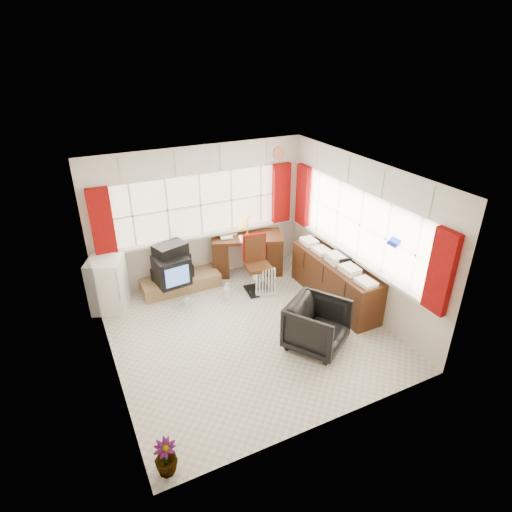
{
  "coord_description": "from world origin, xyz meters",
  "views": [
    {
      "loc": [
        -2.28,
        -4.9,
        4.08
      ],
      "look_at": [
        0.4,
        0.55,
        0.99
      ],
      "focal_mm": 30.0,
      "sensor_mm": 36.0,
      "label": 1
    }
  ],
  "objects_px": {
    "radiator": "(265,285)",
    "crt_tv": "(172,270)",
    "desk_lamp": "(247,221)",
    "desk": "(247,252)",
    "task_chair": "(256,261)",
    "credenza": "(334,280)",
    "office_chair": "(317,325)",
    "tv_bench": "(181,283)",
    "mini_fridge": "(108,285)"
  },
  "relations": [
    {
      "from": "task_chair",
      "to": "desk_lamp",
      "type": "bearing_deg",
      "value": 78.31
    },
    {
      "from": "desk_lamp",
      "to": "credenza",
      "type": "height_order",
      "value": "desk_lamp"
    },
    {
      "from": "office_chair",
      "to": "crt_tv",
      "type": "xyz_separation_m",
      "value": [
        -1.49,
        2.31,
        0.13
      ]
    },
    {
      "from": "office_chair",
      "to": "mini_fridge",
      "type": "xyz_separation_m",
      "value": [
        -2.56,
        2.37,
        0.09
      ]
    },
    {
      "from": "radiator",
      "to": "office_chair",
      "type": "bearing_deg",
      "value": -89.01
    },
    {
      "from": "desk",
      "to": "task_chair",
      "type": "height_order",
      "value": "task_chair"
    },
    {
      "from": "desk_lamp",
      "to": "office_chair",
      "type": "distance_m",
      "value": 2.63
    },
    {
      "from": "task_chair",
      "to": "credenza",
      "type": "xyz_separation_m",
      "value": [
        1.04,
        -0.94,
        -0.16
      ]
    },
    {
      "from": "crt_tv",
      "to": "desk_lamp",
      "type": "bearing_deg",
      "value": 8.26
    },
    {
      "from": "radiator",
      "to": "credenza",
      "type": "height_order",
      "value": "credenza"
    },
    {
      "from": "radiator",
      "to": "crt_tv",
      "type": "xyz_separation_m",
      "value": [
        -1.46,
        0.73,
        0.28
      ]
    },
    {
      "from": "tv_bench",
      "to": "crt_tv",
      "type": "bearing_deg",
      "value": -142.05
    },
    {
      "from": "credenza",
      "to": "crt_tv",
      "type": "relative_size",
      "value": 3.33
    },
    {
      "from": "desk",
      "to": "radiator",
      "type": "xyz_separation_m",
      "value": [
        -0.09,
        -0.95,
        -0.21
      ]
    },
    {
      "from": "desk",
      "to": "mini_fridge",
      "type": "distance_m",
      "value": 2.62
    },
    {
      "from": "tv_bench",
      "to": "task_chair",
      "type": "bearing_deg",
      "value": -25.05
    },
    {
      "from": "task_chair",
      "to": "office_chair",
      "type": "bearing_deg",
      "value": -88.04
    },
    {
      "from": "desk",
      "to": "tv_bench",
      "type": "relative_size",
      "value": 1.05
    },
    {
      "from": "radiator",
      "to": "tv_bench",
      "type": "bearing_deg",
      "value": 145.7
    },
    {
      "from": "radiator",
      "to": "crt_tv",
      "type": "height_order",
      "value": "crt_tv"
    },
    {
      "from": "desk",
      "to": "crt_tv",
      "type": "height_order",
      "value": "desk"
    },
    {
      "from": "radiator",
      "to": "tv_bench",
      "type": "height_order",
      "value": "radiator"
    },
    {
      "from": "office_chair",
      "to": "tv_bench",
      "type": "relative_size",
      "value": 0.58
    },
    {
      "from": "office_chair",
      "to": "tv_bench",
      "type": "xyz_separation_m",
      "value": [
        -1.31,
        2.46,
        -0.24
      ]
    },
    {
      "from": "desk_lamp",
      "to": "office_chair",
      "type": "height_order",
      "value": "desk_lamp"
    },
    {
      "from": "tv_bench",
      "to": "crt_tv",
      "type": "relative_size",
      "value": 2.33
    },
    {
      "from": "credenza",
      "to": "tv_bench",
      "type": "bearing_deg",
      "value": 146.29
    },
    {
      "from": "credenza",
      "to": "office_chair",
      "type": "bearing_deg",
      "value": -136.07
    },
    {
      "from": "crt_tv",
      "to": "task_chair",
      "type": "bearing_deg",
      "value": -17.15
    },
    {
      "from": "desk_lamp",
      "to": "credenza",
      "type": "distance_m",
      "value": 1.95
    },
    {
      "from": "crt_tv",
      "to": "mini_fridge",
      "type": "bearing_deg",
      "value": 177.03
    },
    {
      "from": "desk",
      "to": "mini_fridge",
      "type": "height_order",
      "value": "mini_fridge"
    },
    {
      "from": "radiator",
      "to": "crt_tv",
      "type": "relative_size",
      "value": 0.88
    },
    {
      "from": "office_chair",
      "to": "desk",
      "type": "bearing_deg",
      "value": 55.72
    },
    {
      "from": "desk",
      "to": "task_chair",
      "type": "relative_size",
      "value": 1.42
    },
    {
      "from": "task_chair",
      "to": "radiator",
      "type": "relative_size",
      "value": 1.97
    },
    {
      "from": "desk_lamp",
      "to": "mini_fridge",
      "type": "bearing_deg",
      "value": -176.27
    },
    {
      "from": "task_chair",
      "to": "tv_bench",
      "type": "height_order",
      "value": "task_chair"
    },
    {
      "from": "tv_bench",
      "to": "mini_fridge",
      "type": "height_order",
      "value": "mini_fridge"
    },
    {
      "from": "office_chair",
      "to": "desk_lamp",
      "type": "bearing_deg",
      "value": 55.38
    },
    {
      "from": "desk_lamp",
      "to": "crt_tv",
      "type": "height_order",
      "value": "desk_lamp"
    },
    {
      "from": "office_chair",
      "to": "credenza",
      "type": "bearing_deg",
      "value": 10.97
    },
    {
      "from": "credenza",
      "to": "desk_lamp",
      "type": "bearing_deg",
      "value": 119.21
    },
    {
      "from": "credenza",
      "to": "tv_bench",
      "type": "xyz_separation_m",
      "value": [
        -2.28,
        1.52,
        -0.27
      ]
    },
    {
      "from": "credenza",
      "to": "desk",
      "type": "bearing_deg",
      "value": 119.71
    },
    {
      "from": "office_chair",
      "to": "crt_tv",
      "type": "height_order",
      "value": "crt_tv"
    },
    {
      "from": "desk_lamp",
      "to": "mini_fridge",
      "type": "xyz_separation_m",
      "value": [
        -2.63,
        -0.17,
        -0.59
      ]
    },
    {
      "from": "task_chair",
      "to": "credenza",
      "type": "bearing_deg",
      "value": -42.2
    },
    {
      "from": "task_chair",
      "to": "office_chair",
      "type": "xyz_separation_m",
      "value": [
        0.06,
        -1.87,
        -0.18
      ]
    },
    {
      "from": "desk",
      "to": "crt_tv",
      "type": "xyz_separation_m",
      "value": [
        -1.55,
        -0.22,
        0.08
      ]
    }
  ]
}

